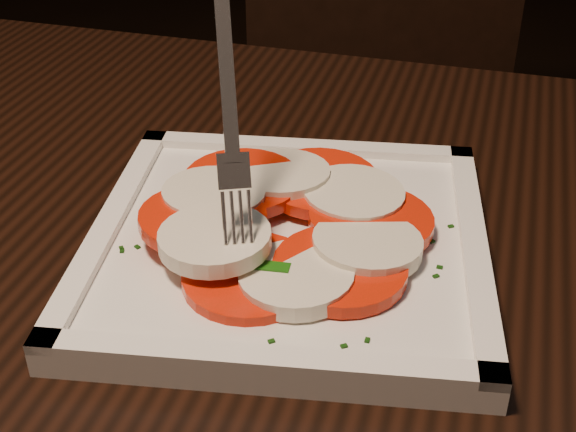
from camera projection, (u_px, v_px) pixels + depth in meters
name	position (u px, v px, depth m)	size (l,w,h in m)	color
chair	(389.00, 104.00, 1.20)	(0.53, 0.53, 0.93)	black
plate	(288.00, 247.00, 0.49)	(0.24, 0.24, 0.01)	white
caprese_salad	(288.00, 222.00, 0.48)	(0.19, 0.19, 0.03)	red
fork	(227.00, 86.00, 0.44)	(0.03, 0.08, 0.15)	white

